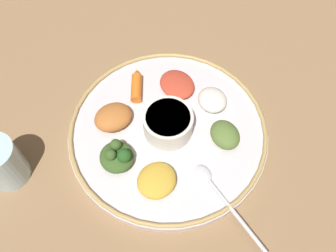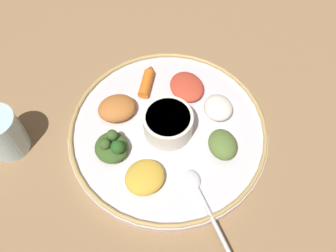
# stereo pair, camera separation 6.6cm
# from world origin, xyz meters

# --- Properties ---
(ground_plane) EXTENTS (2.40, 2.40, 0.00)m
(ground_plane) POSITION_xyz_m (0.00, 0.00, 0.00)
(ground_plane) COLOR olive
(platter) EXTENTS (0.36, 0.36, 0.02)m
(platter) POSITION_xyz_m (0.00, 0.00, 0.01)
(platter) COLOR silver
(platter) RESTS_ON ground_plane
(platter_rim) EXTENTS (0.35, 0.35, 0.01)m
(platter_rim) POSITION_xyz_m (0.00, 0.00, 0.02)
(platter_rim) COLOR tan
(platter_rim) RESTS_ON platter
(center_bowl) EXTENTS (0.09, 0.09, 0.05)m
(center_bowl) POSITION_xyz_m (0.00, 0.00, 0.04)
(center_bowl) COLOR silver
(center_bowl) RESTS_ON platter
(spoon) EXTENTS (0.12, 0.15, 0.01)m
(spoon) POSITION_xyz_m (-0.09, 0.11, 0.02)
(spoon) COLOR silver
(spoon) RESTS_ON platter
(greens_pile) EXTENTS (0.08, 0.08, 0.04)m
(greens_pile) POSITION_xyz_m (0.08, 0.07, 0.03)
(greens_pile) COLOR #385623
(greens_pile) RESTS_ON platter
(carrot_near_spoon) EXTENTS (0.02, 0.07, 0.02)m
(carrot_near_spoon) POSITION_xyz_m (0.07, -0.09, 0.03)
(carrot_near_spoon) COLOR orange
(carrot_near_spoon) RESTS_ON platter
(mound_collards) EXTENTS (0.07, 0.08, 0.03)m
(mound_collards) POSITION_xyz_m (-0.10, 0.01, 0.03)
(mound_collards) COLOR #567033
(mound_collards) RESTS_ON platter
(mound_rice_white) EXTENTS (0.07, 0.08, 0.03)m
(mound_rice_white) POSITION_xyz_m (-0.08, -0.06, 0.03)
(mound_rice_white) COLOR silver
(mound_rice_white) RESTS_ON platter
(mound_chickpea) EXTENTS (0.09, 0.09, 0.03)m
(mound_chickpea) POSITION_xyz_m (0.10, -0.01, 0.03)
(mound_chickpea) COLOR #B2662D
(mound_chickpea) RESTS_ON platter
(mound_berbere_red) EXTENTS (0.09, 0.09, 0.02)m
(mound_berbere_red) POSITION_xyz_m (-0.01, -0.10, 0.03)
(mound_berbere_red) COLOR #B73D28
(mound_berbere_red) RESTS_ON platter
(mound_lentil_yellow) EXTENTS (0.09, 0.09, 0.02)m
(mound_lentil_yellow) POSITION_xyz_m (0.01, 0.10, 0.03)
(mound_lentil_yellow) COLOR gold
(mound_lentil_yellow) RESTS_ON platter
(drinking_glass) EXTENTS (0.07, 0.07, 0.09)m
(drinking_glass) POSITION_xyz_m (0.26, 0.10, 0.04)
(drinking_glass) COLOR silver
(drinking_glass) RESTS_ON ground_plane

